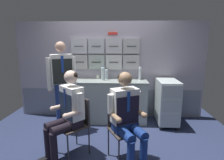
% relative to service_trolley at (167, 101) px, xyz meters
% --- Properties ---
extents(ground, '(4.80, 4.80, 0.04)m').
position_rel_service_trolley_xyz_m(ground, '(-1.21, -0.96, -0.52)').
color(ground, '#262E4D').
extents(galley_bulkhead, '(4.20, 0.14, 2.15)m').
position_rel_service_trolley_xyz_m(galley_bulkhead, '(-1.21, 0.41, 0.57)').
color(galley_bulkhead, '#ADA7B9').
rests_on(galley_bulkhead, ground).
extents(galley_counter, '(1.65, 0.53, 0.91)m').
position_rel_service_trolley_xyz_m(galley_counter, '(-1.23, 0.13, -0.05)').
color(galley_counter, '#98A4A0').
rests_on(galley_counter, ground).
extents(service_trolley, '(0.40, 0.65, 0.94)m').
position_rel_service_trolley_xyz_m(service_trolley, '(0.00, 0.00, 0.00)').
color(service_trolley, black).
rests_on(service_trolley, ground).
extents(folding_chair_left, '(0.57, 0.57, 0.87)m').
position_rel_service_trolley_xyz_m(folding_chair_left, '(-1.63, -1.05, 0.03)').
color(folding_chair_left, '#2D2D33').
rests_on(folding_chair_left, ground).
extents(crew_member_left, '(0.66, 0.66, 1.30)m').
position_rel_service_trolley_xyz_m(crew_member_left, '(-1.74, -1.16, 0.22)').
color(crew_member_left, black).
rests_on(crew_member_left, ground).
extents(folding_chair_right, '(0.54, 0.54, 0.87)m').
position_rel_service_trolley_xyz_m(folding_chair_right, '(-0.94, -1.14, 0.03)').
color(folding_chair_right, '#2D2D33').
rests_on(folding_chair_right, ground).
extents(crew_member_right, '(0.59, 0.69, 1.30)m').
position_rel_service_trolley_xyz_m(crew_member_right, '(-0.87, -1.28, 0.22)').
color(crew_member_right, black).
rests_on(crew_member_right, ground).
extents(crew_member_standing, '(0.49, 0.39, 1.71)m').
position_rel_service_trolley_xyz_m(crew_member_standing, '(-2.07, -0.33, 0.52)').
color(crew_member_standing, black).
rests_on(crew_member_standing, ground).
extents(water_bottle_short, '(0.06, 0.06, 0.25)m').
position_rel_service_trolley_xyz_m(water_bottle_short, '(-1.27, 0.28, 0.52)').
color(water_bottle_short, silver).
rests_on(water_bottle_short, galley_counter).
extents(water_bottle_tall, '(0.06, 0.06, 0.30)m').
position_rel_service_trolley_xyz_m(water_bottle_tall, '(-0.55, 0.26, 0.54)').
color(water_bottle_tall, silver).
rests_on(water_bottle_tall, galley_counter).
extents(water_bottle_clear, '(0.08, 0.08, 0.31)m').
position_rel_service_trolley_xyz_m(water_bottle_clear, '(-1.35, 0.17, 0.55)').
color(water_bottle_clear, silver).
rests_on(water_bottle_clear, galley_counter).
extents(espresso_cup_small, '(0.07, 0.07, 0.08)m').
position_rel_service_trolley_xyz_m(espresso_cup_small, '(-1.47, 0.31, 0.44)').
color(espresso_cup_small, white).
rests_on(espresso_cup_small, galley_counter).
extents(coffee_cup_white, '(0.07, 0.07, 0.08)m').
position_rel_service_trolley_xyz_m(coffee_cup_white, '(-0.80, 0.03, 0.45)').
color(coffee_cup_white, tan).
rests_on(coffee_cup_white, galley_counter).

